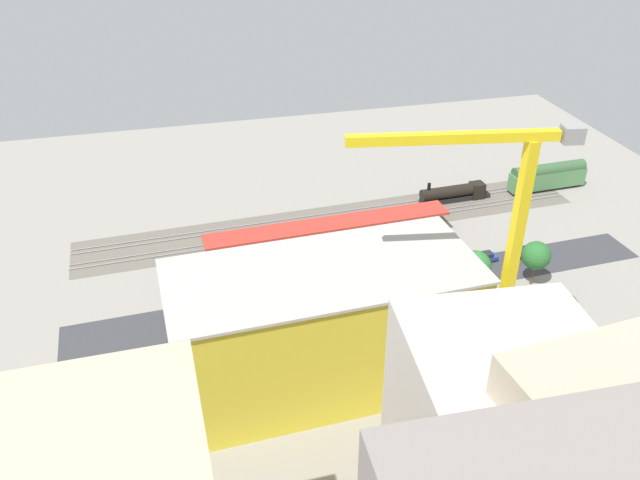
# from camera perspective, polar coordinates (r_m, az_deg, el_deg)

# --- Properties ---
(ground_plane) EXTENTS (161.01, 161.01, 0.00)m
(ground_plane) POSITION_cam_1_polar(r_m,az_deg,el_deg) (115.20, 3.83, -2.95)
(ground_plane) COLOR gray
(ground_plane) RESTS_ON ground
(rail_bed) EXTENTS (101.11, 17.61, 0.01)m
(rail_bed) POSITION_cam_1_polar(r_m,az_deg,el_deg) (131.02, 1.27, 1.62)
(rail_bed) COLOR #665E54
(rail_bed) RESTS_ON ground
(street_asphalt) EXTENTS (100.93, 13.41, 0.01)m
(street_asphalt) POSITION_cam_1_polar(r_m,az_deg,el_deg) (111.41, 4.59, -4.30)
(street_asphalt) COLOR #38383D
(street_asphalt) RESTS_ON ground
(track_rails) EXTENTS (100.54, 11.19, 0.12)m
(track_rails) POSITION_cam_1_polar(r_m,az_deg,el_deg) (130.93, 1.27, 1.69)
(track_rails) COLOR #9E9EA8
(track_rails) RESTS_ON ground
(platform_canopy_near) EXTENTS (46.89, 7.36, 4.41)m
(platform_canopy_near) POSITION_cam_1_polar(r_m,az_deg,el_deg) (121.56, 0.80, 1.37)
(platform_canopy_near) COLOR #B73328
(platform_canopy_near) RESTS_ON ground
(locomotive) EXTENTS (15.64, 3.21, 4.89)m
(locomotive) POSITION_cam_1_polar(r_m,az_deg,el_deg) (141.25, 11.71, 4.02)
(locomotive) COLOR black
(locomotive) RESTS_ON ground
(passenger_coach) EXTENTS (17.74, 3.59, 6.08)m
(passenger_coach) POSITION_cam_1_polar(r_m,az_deg,el_deg) (150.69, 19.18, 5.28)
(passenger_coach) COLOR black
(passenger_coach) RESTS_ON ground
(parked_car_0) EXTENTS (4.89, 2.12, 1.86)m
(parked_car_0) POSITION_cam_1_polar(r_m,az_deg,el_deg) (124.58, 17.03, -1.11)
(parked_car_0) COLOR black
(parked_car_0) RESTS_ON ground
(parked_car_1) EXTENTS (4.55, 1.94, 1.70)m
(parked_car_1) POSITION_cam_1_polar(r_m,az_deg,el_deg) (121.74, 14.14, -1.48)
(parked_car_1) COLOR black
(parked_car_1) RESTS_ON ground
(parked_car_2) EXTENTS (4.28, 1.98, 1.66)m
(parked_car_2) POSITION_cam_1_polar(r_m,az_deg,el_deg) (118.47, 11.34, -2.08)
(parked_car_2) COLOR black
(parked_car_2) RESTS_ON ground
(parked_car_3) EXTENTS (4.68, 2.13, 1.77)m
(parked_car_3) POSITION_cam_1_polar(r_m,az_deg,el_deg) (115.98, 7.88, -2.49)
(parked_car_3) COLOR black
(parked_car_3) RESTS_ON ground
(construction_building) EXTENTS (40.43, 18.64, 17.90)m
(construction_building) POSITION_cam_1_polar(r_m,az_deg,el_deg) (88.25, 0.30, -7.70)
(construction_building) COLOR yellow
(construction_building) RESTS_ON ground
(construction_roof_slab) EXTENTS (41.05, 19.27, 0.40)m
(construction_roof_slab) POSITION_cam_1_polar(r_m,az_deg,el_deg) (82.85, 0.32, -2.74)
(construction_roof_slab) COLOR #B7B2A8
(construction_roof_slab) RESTS_ON construction_building
(tower_crane) EXTENTS (27.25, 6.18, 36.90)m
(tower_crane) POSITION_cam_1_polar(r_m,az_deg,el_deg) (84.69, 15.21, -0.07)
(tower_crane) COLOR gray
(tower_crane) RESTS_ON ground
(box_truck_0) EXTENTS (10.04, 3.90, 3.30)m
(box_truck_0) POSITION_cam_1_polar(r_m,az_deg,el_deg) (101.61, -8.48, -7.39)
(box_truck_0) COLOR black
(box_truck_0) RESTS_ON ground
(box_truck_1) EXTENTS (9.41, 2.86, 3.45)m
(box_truck_1) POSITION_cam_1_polar(r_m,az_deg,el_deg) (106.11, 5.43, -5.24)
(box_truck_1) COLOR black
(box_truck_1) RESTS_ON ground
(box_truck_2) EXTENTS (9.41, 3.24, 3.12)m
(box_truck_2) POSITION_cam_1_polar(r_m,az_deg,el_deg) (103.26, -4.87, -6.47)
(box_truck_2) COLOR black
(box_truck_2) RESTS_ON ground
(street_tree_0) EXTENTS (4.11, 4.11, 7.23)m
(street_tree_0) POSITION_cam_1_polar(r_m,az_deg,el_deg) (100.39, -4.74, -5.16)
(street_tree_0) COLOR brown
(street_tree_0) RESTS_ON ground
(street_tree_1) EXTENTS (4.98, 4.98, 6.98)m
(street_tree_1) POSITION_cam_1_polar(r_m,az_deg,el_deg) (105.70, 5.40, -3.54)
(street_tree_1) COLOR brown
(street_tree_1) RESTS_ON ground
(street_tree_2) EXTENTS (5.31, 5.31, 8.34)m
(street_tree_2) POSITION_cam_1_polar(r_m,az_deg,el_deg) (109.47, 13.32, -2.26)
(street_tree_2) COLOR brown
(street_tree_2) RESTS_ON ground
(street_tree_3) EXTENTS (4.85, 4.85, 8.10)m
(street_tree_3) POSITION_cam_1_polar(r_m,az_deg,el_deg) (115.16, 18.27, -1.30)
(street_tree_3) COLOR brown
(street_tree_3) RESTS_ON ground
(street_tree_4) EXTENTS (5.27, 5.27, 8.28)m
(street_tree_4) POSITION_cam_1_polar(r_m,az_deg,el_deg) (100.55, -8.38, -4.99)
(street_tree_4) COLOR brown
(street_tree_4) RESTS_ON ground
(street_tree_5) EXTENTS (5.91, 5.91, 8.20)m
(street_tree_5) POSITION_cam_1_polar(r_m,az_deg,el_deg) (101.55, 0.78, -4.48)
(street_tree_5) COLOR brown
(street_tree_5) RESTS_ON ground
(traffic_light) EXTENTS (0.50, 0.36, 6.08)m
(traffic_light) POSITION_cam_1_polar(r_m,az_deg,el_deg) (108.55, -8.70, -3.04)
(traffic_light) COLOR #333333
(traffic_light) RESTS_ON ground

